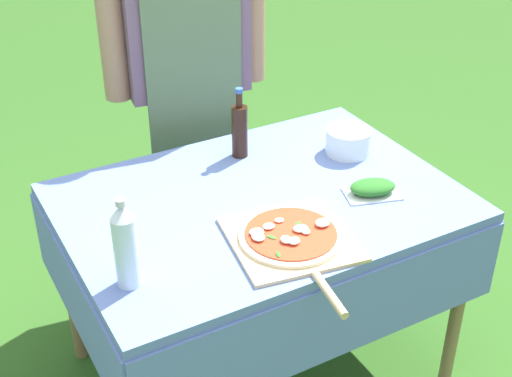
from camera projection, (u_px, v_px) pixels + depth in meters
The scene contains 8 objects.
ground_plane at pixel (259, 366), 2.70m from camera, with size 12.00×12.00×0.00m, color #2D5B1E.
prep_table at pixel (260, 220), 2.35m from camera, with size 1.27×0.91×0.75m.
person_cook at pixel (186, 51), 2.72m from camera, with size 0.64×0.27×1.72m.
pizza_on_peel at pixel (292, 238), 2.09m from camera, with size 0.40×0.56×0.05m.
oil_bottle at pixel (240, 130), 2.50m from camera, with size 0.06×0.06×0.26m.
water_bottle at pixel (125, 245), 1.87m from camera, with size 0.07×0.07×0.27m.
herb_container at pixel (373, 188), 2.31m from camera, with size 0.20×0.16×0.05m.
mixing_tub at pixel (348, 141), 2.55m from camera, with size 0.16×0.16×0.09m, color silver.
Camera 1 is at (-0.96, -1.70, 1.98)m, focal length 50.00 mm.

